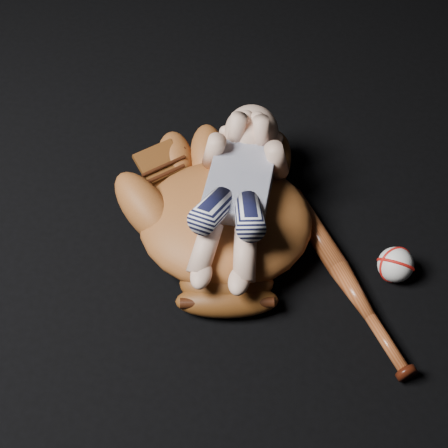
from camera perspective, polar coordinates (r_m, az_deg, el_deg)
The scene contains 4 objects.
baseball_glove at distance 1.13m, azimuth 0.14°, elevation 0.79°, with size 0.39×0.45×0.14m, color brown, non-canonical shape.
newborn_baby at distance 1.09m, azimuth 1.17°, elevation 2.96°, with size 0.18×0.39×0.16m, color #D5A589, non-canonical shape.
baseball_bat at distance 1.14m, azimuth 11.01°, elevation -4.85°, with size 0.04×0.42×0.04m, color brown, non-canonical shape.
baseball at distance 1.16m, azimuth 15.41°, elevation -3.60°, with size 0.06×0.06×0.06m, color white.
Camera 1 is at (0.14, -0.58, 0.95)m, focal length 50.00 mm.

